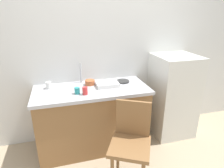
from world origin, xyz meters
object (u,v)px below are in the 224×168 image
Objects in this scene: terracotta_bowl at (90,82)px; cup_teal at (77,91)px; cup_white at (49,85)px; chair at (131,140)px; cup_red at (85,91)px; dish_tray at (107,84)px; hotplate at (123,81)px; refrigerator at (173,96)px.

cup_teal is (-0.19, -0.25, 0.01)m from terracotta_bowl.
cup_white reaches higher than cup_teal.
cup_teal reaches higher than chair.
cup_white is at bearing 140.86° from cup_teal.
cup_red reaches higher than terracotta_bowl.
cup_white is at bearing 162.40° from chair.
cup_red is (-0.31, -0.18, 0.02)m from dish_tray.
cup_red is at bearing 155.12° from chair.
terracotta_bowl is 0.73× the size of hotplate.
chair is at bearing -84.22° from dish_tray.
refrigerator reaches higher than cup_white.
terracotta_bowl reaches higher than hotplate.
refrigerator is at bearing -5.46° from terracotta_bowl.
terracotta_bowl is at bearing 70.36° from cup_red.
chair is at bearing -102.33° from hotplate.
dish_tray is at bearing 19.55° from cup_teal.
cup_red is at bearing -36.91° from cup_white.
cup_teal reaches higher than hotplate.
terracotta_bowl is 1.38× the size of cup_red.
refrigerator is at bearing -0.13° from dish_tray.
refrigerator is 1.41m from cup_teal.
cup_red reaches higher than hotplate.
chair is at bearing -142.61° from refrigerator.
chair is 0.82m from cup_teal.
terracotta_bowl is at bearing -1.15° from cup_white.
hotplate is at bearing 172.93° from refrigerator.
refrigerator is at bearing 8.04° from cup_red.
refrigerator is at bearing 65.83° from chair.
refrigerator is 1.34m from cup_red.
cup_red is 1.17× the size of cup_teal.
dish_tray is 0.36m from cup_red.
cup_white is 0.51m from cup_red.
cup_white is at bearing 175.84° from refrigerator.
hotplate is at bearing 19.80° from cup_teal.
chair is at bearing -71.13° from terracotta_bowl.
refrigerator reaches higher than hotplate.
cup_teal is (-0.09, 0.04, -0.01)m from cup_red.
hotplate is 0.96m from cup_white.
cup_red is (-0.38, 0.51, 0.39)m from chair.
cup_red is at bearing -109.64° from terracotta_bowl.
cup_teal is at bearing -160.20° from hotplate.
hotplate is at bearing -2.80° from terracotta_bowl.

